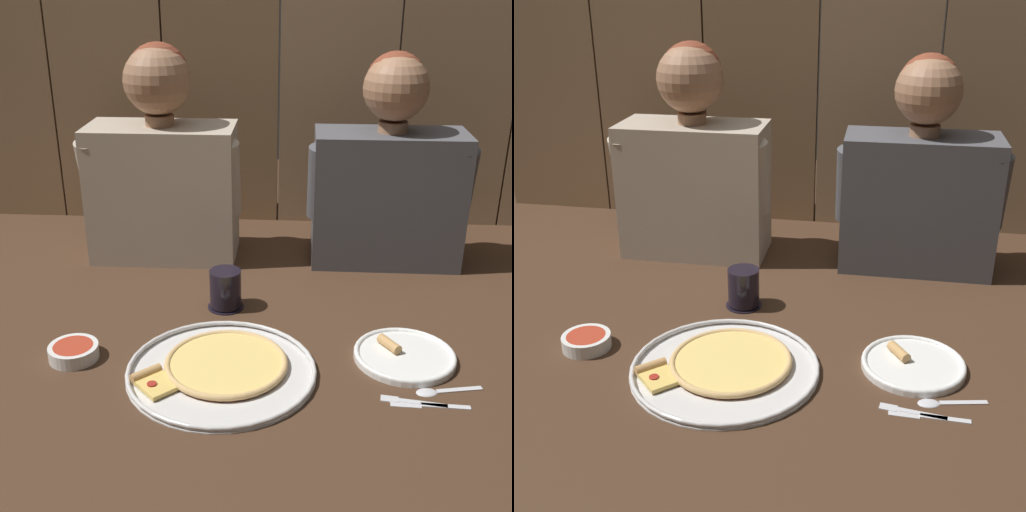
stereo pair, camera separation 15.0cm
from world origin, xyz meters
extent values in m
plane|color=#422B1C|center=(0.00, 0.00, 0.00)|extent=(3.20, 3.20, 0.00)
cylinder|color=silver|center=(-0.08, -0.11, 0.00)|extent=(0.40, 0.40, 0.01)
torus|color=silver|center=(-0.08, -0.11, 0.01)|extent=(0.40, 0.40, 0.01)
cylinder|color=#B23823|center=(-0.08, -0.09, 0.01)|extent=(0.26, 0.26, 0.00)
cylinder|color=#F4D170|center=(-0.08, -0.09, 0.01)|extent=(0.25, 0.25, 0.01)
torus|color=tan|center=(-0.08, -0.09, 0.01)|extent=(0.27, 0.27, 0.01)
cube|color=#EFC660|center=(-0.21, -0.18, 0.01)|extent=(0.11, 0.11, 0.01)
cylinder|color=tan|center=(-0.24, -0.15, 0.02)|extent=(0.06, 0.06, 0.02)
cylinder|color=#A3281E|center=(-0.22, -0.18, 0.02)|extent=(0.02, 0.02, 0.00)
cylinder|color=white|center=(0.31, -0.03, 0.01)|extent=(0.22, 0.22, 0.01)
torus|color=white|center=(0.31, -0.03, 0.01)|extent=(0.22, 0.22, 0.01)
cylinder|color=tan|center=(0.28, -0.01, 0.02)|extent=(0.05, 0.06, 0.02)
cylinder|color=black|center=(-0.11, 0.18, 0.00)|extent=(0.09, 0.09, 0.01)
cylinder|color=black|center=(-0.11, 0.18, 0.05)|extent=(0.08, 0.08, 0.10)
cylinder|color=white|center=(-0.41, -0.08, 0.02)|extent=(0.11, 0.11, 0.03)
cylinder|color=#B23823|center=(-0.41, -0.08, 0.02)|extent=(0.09, 0.09, 0.02)
cube|color=silver|center=(0.32, -0.19, 0.00)|extent=(0.10, 0.03, 0.01)
cube|color=silver|center=(0.26, -0.18, 0.00)|extent=(0.04, 0.02, 0.01)
cube|color=silver|center=(0.37, -0.20, 0.00)|extent=(0.10, 0.02, 0.01)
cube|color=silver|center=(0.29, -0.20, 0.00)|extent=(0.06, 0.02, 0.00)
cube|color=silver|center=(0.41, -0.14, 0.00)|extent=(0.10, 0.03, 0.01)
ellipsoid|color=silver|center=(0.34, -0.16, 0.00)|extent=(0.05, 0.04, 0.01)
cube|color=#B2A38E|center=(-0.32, 0.51, 0.19)|extent=(0.42, 0.21, 0.39)
cylinder|color=#9E7051|center=(-0.32, 0.51, 0.40)|extent=(0.08, 0.08, 0.03)
sphere|color=#9E7051|center=(-0.32, 0.51, 0.51)|extent=(0.19, 0.19, 0.19)
sphere|color=brown|center=(-0.32, 0.52, 0.52)|extent=(0.17, 0.17, 0.17)
cylinder|color=#B2A38E|center=(-0.51, 0.47, 0.25)|extent=(0.08, 0.13, 0.23)
cylinder|color=#B2A38E|center=(-0.13, 0.47, 0.25)|extent=(0.08, 0.12, 0.22)
cube|color=#4C4C51|center=(0.32, 0.51, 0.19)|extent=(0.42, 0.19, 0.38)
cylinder|color=#9E7051|center=(0.32, 0.51, 0.39)|extent=(0.08, 0.08, 0.03)
sphere|color=#9E7051|center=(0.32, 0.51, 0.50)|extent=(0.18, 0.18, 0.18)
sphere|color=brown|center=(0.32, 0.52, 0.51)|extent=(0.16, 0.16, 0.16)
cylinder|color=#4C4C51|center=(0.13, 0.47, 0.25)|extent=(0.08, 0.11, 0.22)
cylinder|color=#4C4C51|center=(0.51, 0.47, 0.25)|extent=(0.08, 0.11, 0.22)
cube|color=#836546|center=(-0.55, 0.83, 0.63)|extent=(0.36, 0.03, 1.26)
cube|color=brown|center=(-0.18, 0.83, 0.63)|extent=(0.36, 0.03, 1.26)
cube|color=#8C6D4E|center=(0.18, 0.83, 0.63)|extent=(0.36, 0.03, 1.26)
cube|color=#88694B|center=(0.55, 0.83, 0.63)|extent=(0.36, 0.03, 1.26)
camera|label=1|loc=(0.06, -1.28, 0.78)|focal=45.95mm
camera|label=2|loc=(0.21, -1.26, 0.78)|focal=45.95mm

